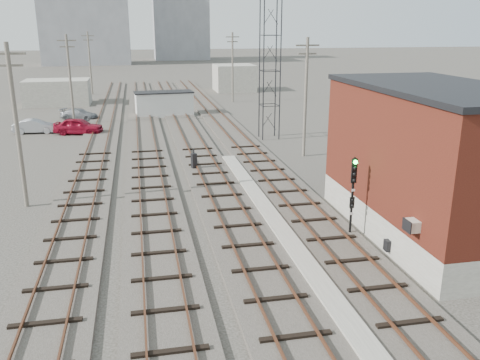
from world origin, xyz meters
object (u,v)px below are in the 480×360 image
object	(u,v)px
signal_mast	(353,191)
switch_stand	(194,161)
car_silver	(35,126)
site_trailer	(164,104)
car_red	(78,126)
car_grey	(79,114)

from	to	relation	value
signal_mast	switch_stand	distance (m)	14.55
signal_mast	car_silver	xyz separation A→B (m)	(-19.36, 29.13, -1.64)
signal_mast	site_trailer	world-z (taller)	signal_mast
switch_stand	car_red	size ratio (longest dim) A/B	0.33
switch_stand	car_silver	xyz separation A→B (m)	(-13.27, 16.01, -0.03)
switch_stand	car_grey	distance (m)	24.69
signal_mast	car_red	size ratio (longest dim) A/B	0.88
site_trailer	switch_stand	bearing A→B (deg)	-92.33
car_silver	car_grey	world-z (taller)	car_silver
switch_stand	site_trailer	xyz separation A→B (m)	(-0.70, 23.37, 0.69)
signal_mast	car_silver	distance (m)	35.02
car_silver	car_grey	bearing A→B (deg)	-24.43
site_trailer	car_red	xyz separation A→B (m)	(-8.51, -8.65, -0.61)
signal_mast	car_grey	world-z (taller)	signal_mast
signal_mast	car_silver	size ratio (longest dim) A/B	0.98
signal_mast	car_red	bearing A→B (deg)	118.79
car_grey	car_red	bearing A→B (deg)	-152.02
switch_stand	car_grey	size ratio (longest dim) A/B	0.36
car_red	car_grey	bearing A→B (deg)	18.00
car_grey	switch_stand	bearing A→B (deg)	-133.28
signal_mast	car_silver	world-z (taller)	signal_mast
switch_stand	site_trailer	distance (m)	23.39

